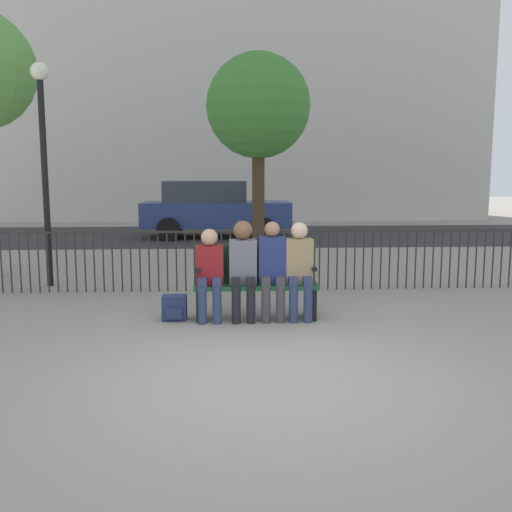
% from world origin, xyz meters
% --- Properties ---
extents(ground_plane, '(80.00, 80.00, 0.00)m').
position_xyz_m(ground_plane, '(0.00, 0.00, 0.00)').
color(ground_plane, gray).
extents(park_bench, '(1.55, 0.45, 0.92)m').
position_xyz_m(park_bench, '(0.00, 2.20, 0.49)').
color(park_bench, '#194728').
rests_on(park_bench, ground).
extents(seated_person_0, '(0.34, 0.39, 1.14)m').
position_xyz_m(seated_person_0, '(-0.58, 2.07, 0.64)').
color(seated_person_0, navy).
rests_on(seated_person_0, ground).
extents(seated_person_1, '(0.34, 0.39, 1.24)m').
position_xyz_m(seated_person_1, '(-0.16, 2.08, 0.71)').
color(seated_person_1, black).
rests_on(seated_person_1, ground).
extents(seated_person_2, '(0.34, 0.39, 1.23)m').
position_xyz_m(seated_person_2, '(0.20, 2.08, 0.68)').
color(seated_person_2, '#3D3D42').
rests_on(seated_person_2, ground).
extents(seated_person_3, '(0.34, 0.39, 1.22)m').
position_xyz_m(seated_person_3, '(0.54, 2.08, 0.68)').
color(seated_person_3, navy).
rests_on(seated_person_3, ground).
extents(backpack, '(0.30, 0.27, 0.31)m').
position_xyz_m(backpack, '(-1.02, 2.12, 0.15)').
color(backpack, navy).
rests_on(backpack, ground).
extents(fence_railing, '(9.01, 0.03, 0.95)m').
position_xyz_m(fence_railing, '(-0.02, 3.90, 0.56)').
color(fence_railing, '#2D2823').
rests_on(fence_railing, ground).
extents(tree_0, '(2.02, 2.02, 4.13)m').
position_xyz_m(tree_0, '(0.28, 6.40, 3.09)').
color(tree_0, '#422D1E').
rests_on(tree_0, ground).
extents(lamp_post, '(0.28, 0.28, 3.54)m').
position_xyz_m(lamp_post, '(-3.25, 4.45, 2.35)').
color(lamp_post, black).
rests_on(lamp_post, ground).
extents(street_surface, '(24.00, 6.00, 0.01)m').
position_xyz_m(street_surface, '(0.00, 12.00, 0.00)').
color(street_surface, '#2B2B2D').
rests_on(street_surface, ground).
extents(parked_car_0, '(4.20, 1.94, 1.62)m').
position_xyz_m(parked_car_0, '(-0.71, 11.55, 0.84)').
color(parked_car_0, navy).
rests_on(parked_car_0, ground).
extents(building_facade, '(20.00, 6.00, 14.66)m').
position_xyz_m(building_facade, '(0.00, 20.00, 7.33)').
color(building_facade, beige).
rests_on(building_facade, ground).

